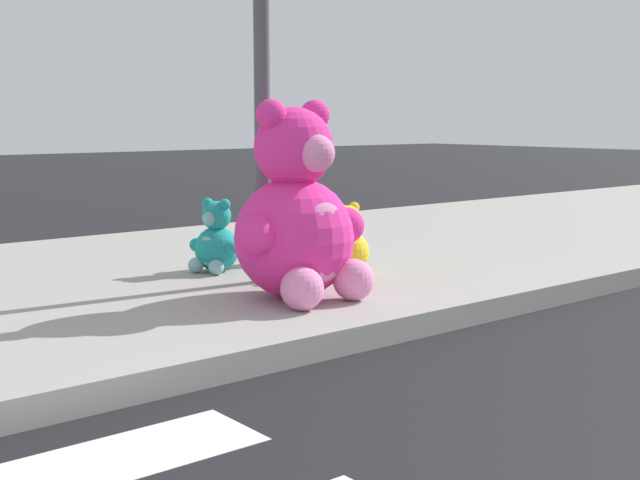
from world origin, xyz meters
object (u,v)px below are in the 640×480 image
object	(u,v)px
plush_teal	(216,242)
sign_pole	(262,36)
plush_yellow	(346,245)
plush_red	(291,237)
plush_pink_large	(298,220)

from	to	relation	value
plush_teal	sign_pole	bearing A→B (deg)	-85.18
plush_yellow	plush_teal	xyz separation A→B (m)	(-0.69, 0.70, 0.01)
plush_red	plush_yellow	bearing A→B (deg)	-92.88
plush_red	plush_teal	distance (m)	0.73
plush_pink_large	plush_yellow	distance (m)	0.95
plush_pink_large	plush_teal	world-z (taller)	plush_pink_large
plush_pink_large	plush_yellow	xyz separation A→B (m)	(0.79, 0.45, -0.29)
plush_pink_large	plush_teal	bearing A→B (deg)	85.03
plush_teal	plush_red	bearing A→B (deg)	1.61
sign_pole	plush_yellow	xyz separation A→B (m)	(0.64, -0.14, -1.48)
plush_red	plush_teal	world-z (taller)	plush_teal
plush_pink_large	plush_red	bearing A→B (deg)	54.68
sign_pole	plush_yellow	distance (m)	1.62
sign_pole	plush_pink_large	bearing A→B (deg)	-104.02
plush_red	plush_teal	bearing A→B (deg)	-178.39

